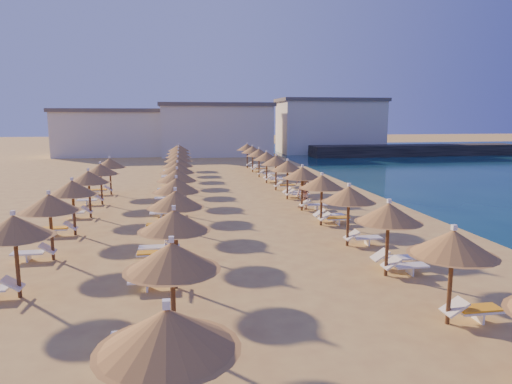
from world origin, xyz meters
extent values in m
plane|color=tan|center=(0.00, 0.00, 0.00)|extent=(220.00, 220.00, 0.00)
cube|color=black|center=(28.94, 38.94, 0.75)|extent=(30.06, 4.47, 1.50)
cube|color=beige|center=(-12.92, 46.05, 3.00)|extent=(15.00, 8.00, 6.00)
cube|color=#59514C|center=(-12.92, 46.05, 6.25)|extent=(15.60, 8.48, 0.50)
cube|color=beige|center=(1.41, 44.05, 3.40)|extent=(15.00, 8.00, 6.80)
cube|color=#59514C|center=(1.41, 44.05, 7.05)|extent=(15.60, 8.48, 0.50)
cube|color=beige|center=(18.72, 46.18, 3.80)|extent=(15.00, 8.00, 7.60)
cube|color=#59514C|center=(18.72, 46.18, 7.85)|extent=(15.60, 8.48, 0.50)
cylinder|color=brown|center=(3.42, -10.30, 1.08)|extent=(0.12, 0.12, 2.16)
cone|color=#91602A|center=(3.42, -10.30, 2.25)|extent=(2.14, 2.14, 0.67)
cone|color=#91602A|center=(3.42, -10.30, 1.97)|extent=(2.31, 2.31, 0.12)
cube|color=white|center=(3.42, -10.30, 2.65)|extent=(0.12, 0.12, 0.14)
cylinder|color=brown|center=(3.42, -6.53, 1.08)|extent=(0.12, 0.12, 2.16)
cone|color=#91602A|center=(3.42, -6.53, 2.25)|extent=(2.14, 2.14, 0.67)
cone|color=#91602A|center=(3.42, -6.53, 1.97)|extent=(2.31, 2.31, 0.12)
cube|color=white|center=(3.42, -6.53, 2.65)|extent=(0.12, 0.12, 0.14)
cylinder|color=brown|center=(3.42, -2.77, 1.08)|extent=(0.12, 0.12, 2.16)
cone|color=#91602A|center=(3.42, -2.77, 2.25)|extent=(2.14, 2.14, 0.67)
cone|color=#91602A|center=(3.42, -2.77, 1.97)|extent=(2.31, 2.31, 0.12)
cube|color=white|center=(3.42, -2.77, 2.65)|extent=(0.12, 0.12, 0.14)
cylinder|color=brown|center=(3.42, 1.00, 1.08)|extent=(0.12, 0.12, 2.16)
cone|color=#91602A|center=(3.42, 1.00, 2.25)|extent=(2.14, 2.14, 0.67)
cone|color=#91602A|center=(3.42, 1.00, 1.97)|extent=(2.31, 2.31, 0.12)
cube|color=white|center=(3.42, 1.00, 2.65)|extent=(0.12, 0.12, 0.14)
cylinder|color=brown|center=(3.42, 4.76, 1.08)|extent=(0.12, 0.12, 2.16)
cone|color=#91602A|center=(3.42, 4.76, 2.25)|extent=(2.14, 2.14, 0.67)
cone|color=#91602A|center=(3.42, 4.76, 1.97)|extent=(2.31, 2.31, 0.12)
cube|color=white|center=(3.42, 4.76, 2.65)|extent=(0.12, 0.12, 0.14)
cylinder|color=brown|center=(3.42, 8.53, 1.08)|extent=(0.12, 0.12, 2.16)
cone|color=#91602A|center=(3.42, 8.53, 2.25)|extent=(2.14, 2.14, 0.67)
cone|color=#91602A|center=(3.42, 8.53, 1.97)|extent=(2.31, 2.31, 0.12)
cube|color=white|center=(3.42, 8.53, 2.65)|extent=(0.12, 0.12, 0.14)
cylinder|color=brown|center=(3.42, 12.30, 1.08)|extent=(0.12, 0.12, 2.16)
cone|color=#91602A|center=(3.42, 12.30, 2.25)|extent=(2.14, 2.14, 0.67)
cone|color=#91602A|center=(3.42, 12.30, 1.97)|extent=(2.31, 2.31, 0.12)
cube|color=white|center=(3.42, 12.30, 2.65)|extent=(0.12, 0.12, 0.14)
cylinder|color=brown|center=(3.42, 16.06, 1.08)|extent=(0.12, 0.12, 2.16)
cone|color=#91602A|center=(3.42, 16.06, 2.25)|extent=(2.14, 2.14, 0.67)
cone|color=#91602A|center=(3.42, 16.06, 1.97)|extent=(2.31, 2.31, 0.12)
cube|color=white|center=(3.42, 16.06, 2.65)|extent=(0.12, 0.12, 0.14)
cylinder|color=brown|center=(3.42, 19.83, 1.08)|extent=(0.12, 0.12, 2.16)
cone|color=#91602A|center=(3.42, 19.83, 2.25)|extent=(2.14, 2.14, 0.67)
cone|color=#91602A|center=(3.42, 19.83, 1.97)|extent=(2.31, 2.31, 0.12)
cube|color=white|center=(3.42, 19.83, 2.65)|extent=(0.12, 0.12, 0.14)
cylinder|color=brown|center=(3.42, 23.59, 1.08)|extent=(0.12, 0.12, 2.16)
cone|color=#91602A|center=(3.42, 23.59, 2.25)|extent=(2.14, 2.14, 0.67)
cone|color=#91602A|center=(3.42, 23.59, 1.97)|extent=(2.31, 2.31, 0.12)
cube|color=white|center=(3.42, 23.59, 2.65)|extent=(0.12, 0.12, 0.14)
cylinder|color=brown|center=(3.42, 27.36, 1.08)|extent=(0.12, 0.12, 2.16)
cone|color=#91602A|center=(3.42, 27.36, 2.25)|extent=(2.14, 2.14, 0.67)
cone|color=#91602A|center=(3.42, 27.36, 1.97)|extent=(2.31, 2.31, 0.12)
cube|color=white|center=(3.42, 27.36, 2.65)|extent=(0.12, 0.12, 0.14)
cone|color=#91602A|center=(-3.77, -14.06, 2.25)|extent=(2.14, 2.14, 0.67)
cone|color=#91602A|center=(-3.77, -14.06, 1.97)|extent=(2.31, 2.31, 0.12)
cube|color=white|center=(-3.77, -14.06, 2.65)|extent=(0.12, 0.12, 0.14)
cylinder|color=brown|center=(-3.77, -10.30, 1.08)|extent=(0.12, 0.12, 2.16)
cone|color=#91602A|center=(-3.77, -10.30, 2.25)|extent=(2.14, 2.14, 0.67)
cone|color=#91602A|center=(-3.77, -10.30, 1.97)|extent=(2.31, 2.31, 0.12)
cube|color=white|center=(-3.77, -10.30, 2.65)|extent=(0.12, 0.12, 0.14)
cylinder|color=brown|center=(-3.77, -6.53, 1.08)|extent=(0.12, 0.12, 2.16)
cone|color=#91602A|center=(-3.77, -6.53, 2.25)|extent=(2.14, 2.14, 0.67)
cone|color=#91602A|center=(-3.77, -6.53, 1.97)|extent=(2.31, 2.31, 0.12)
cube|color=white|center=(-3.77, -6.53, 2.65)|extent=(0.12, 0.12, 0.14)
cylinder|color=brown|center=(-3.77, -2.77, 1.08)|extent=(0.12, 0.12, 2.16)
cone|color=#91602A|center=(-3.77, -2.77, 2.25)|extent=(2.14, 2.14, 0.67)
cone|color=#91602A|center=(-3.77, -2.77, 1.97)|extent=(2.31, 2.31, 0.12)
cube|color=white|center=(-3.77, -2.77, 2.65)|extent=(0.12, 0.12, 0.14)
cylinder|color=brown|center=(-3.77, 1.00, 1.08)|extent=(0.12, 0.12, 2.16)
cone|color=#91602A|center=(-3.77, 1.00, 2.25)|extent=(2.14, 2.14, 0.67)
cone|color=#91602A|center=(-3.77, 1.00, 1.97)|extent=(2.31, 2.31, 0.12)
cube|color=white|center=(-3.77, 1.00, 2.65)|extent=(0.12, 0.12, 0.14)
cylinder|color=brown|center=(-3.77, 4.76, 1.08)|extent=(0.12, 0.12, 2.16)
cone|color=#91602A|center=(-3.77, 4.76, 2.25)|extent=(2.14, 2.14, 0.67)
cone|color=#91602A|center=(-3.77, 4.76, 1.97)|extent=(2.31, 2.31, 0.12)
cube|color=white|center=(-3.77, 4.76, 2.65)|extent=(0.12, 0.12, 0.14)
cylinder|color=brown|center=(-3.77, 8.53, 1.08)|extent=(0.12, 0.12, 2.16)
cone|color=#91602A|center=(-3.77, 8.53, 2.25)|extent=(2.14, 2.14, 0.67)
cone|color=#91602A|center=(-3.77, 8.53, 1.97)|extent=(2.31, 2.31, 0.12)
cube|color=white|center=(-3.77, 8.53, 2.65)|extent=(0.12, 0.12, 0.14)
cylinder|color=brown|center=(-3.77, 12.30, 1.08)|extent=(0.12, 0.12, 2.16)
cone|color=#91602A|center=(-3.77, 12.30, 2.25)|extent=(2.14, 2.14, 0.67)
cone|color=#91602A|center=(-3.77, 12.30, 1.97)|extent=(2.31, 2.31, 0.12)
cube|color=white|center=(-3.77, 12.30, 2.65)|extent=(0.12, 0.12, 0.14)
cylinder|color=brown|center=(-3.77, 16.06, 1.08)|extent=(0.12, 0.12, 2.16)
cone|color=#91602A|center=(-3.77, 16.06, 2.25)|extent=(2.14, 2.14, 0.67)
cone|color=#91602A|center=(-3.77, 16.06, 1.97)|extent=(2.31, 2.31, 0.12)
cube|color=white|center=(-3.77, 16.06, 2.65)|extent=(0.12, 0.12, 0.14)
cylinder|color=brown|center=(-3.77, 19.83, 1.08)|extent=(0.12, 0.12, 2.16)
cone|color=#91602A|center=(-3.77, 19.83, 2.25)|extent=(2.14, 2.14, 0.67)
cone|color=#91602A|center=(-3.77, 19.83, 1.97)|extent=(2.31, 2.31, 0.12)
cube|color=white|center=(-3.77, 19.83, 2.65)|extent=(0.12, 0.12, 0.14)
cylinder|color=brown|center=(-3.77, 23.59, 1.08)|extent=(0.12, 0.12, 2.16)
cone|color=#91602A|center=(-3.77, 23.59, 2.25)|extent=(2.14, 2.14, 0.67)
cone|color=#91602A|center=(-3.77, 23.59, 1.97)|extent=(2.31, 2.31, 0.12)
cube|color=white|center=(-3.77, 23.59, 2.65)|extent=(0.12, 0.12, 0.14)
cylinder|color=brown|center=(-3.77, 27.36, 1.08)|extent=(0.12, 0.12, 2.16)
cone|color=#91602A|center=(-3.77, 27.36, 2.25)|extent=(2.14, 2.14, 0.67)
cone|color=#91602A|center=(-3.77, 27.36, 1.97)|extent=(2.31, 2.31, 0.12)
cube|color=white|center=(-3.77, 27.36, 2.65)|extent=(0.12, 0.12, 0.14)
cylinder|color=brown|center=(-8.49, -6.53, 1.08)|extent=(0.12, 0.12, 2.16)
cone|color=#91602A|center=(-8.49, -6.53, 2.25)|extent=(2.14, 2.14, 0.67)
cone|color=#91602A|center=(-8.49, -6.53, 1.97)|extent=(2.31, 2.31, 0.12)
cube|color=white|center=(-8.49, -6.53, 2.65)|extent=(0.12, 0.12, 0.14)
cylinder|color=brown|center=(-8.49, -2.77, 1.08)|extent=(0.12, 0.12, 2.16)
cone|color=#91602A|center=(-8.49, -2.77, 2.25)|extent=(2.14, 2.14, 0.67)
cone|color=#91602A|center=(-8.49, -2.77, 1.97)|extent=(2.31, 2.31, 0.12)
cube|color=white|center=(-8.49, -2.77, 2.65)|extent=(0.12, 0.12, 0.14)
cylinder|color=brown|center=(-8.49, 1.00, 1.08)|extent=(0.12, 0.12, 2.16)
cone|color=#91602A|center=(-8.49, 1.00, 2.25)|extent=(2.14, 2.14, 0.67)
cone|color=#91602A|center=(-8.49, 1.00, 1.97)|extent=(2.31, 2.31, 0.12)
cube|color=white|center=(-8.49, 1.00, 2.65)|extent=(0.12, 0.12, 0.14)
cylinder|color=brown|center=(-8.49, 4.76, 1.08)|extent=(0.12, 0.12, 2.16)
cone|color=#91602A|center=(-8.49, 4.76, 2.25)|extent=(2.14, 2.14, 0.67)
cone|color=#91602A|center=(-8.49, 4.76, 1.97)|extent=(2.31, 2.31, 0.12)
cube|color=white|center=(-8.49, 4.76, 2.65)|extent=(0.12, 0.12, 0.14)
cylinder|color=brown|center=(-8.49, 8.53, 1.08)|extent=(0.12, 0.12, 2.16)
cone|color=#91602A|center=(-8.49, 8.53, 2.25)|extent=(2.14, 2.14, 0.67)
cone|color=#91602A|center=(-8.49, 8.53, 1.97)|extent=(2.31, 2.31, 0.12)
cube|color=white|center=(-8.49, 8.53, 2.65)|extent=(0.12, 0.12, 0.14)
cylinder|color=brown|center=(-8.49, 12.30, 1.08)|extent=(0.12, 0.12, 2.16)
cone|color=#91602A|center=(-8.49, 12.30, 2.25)|extent=(2.14, 2.14, 0.67)
cone|color=#91602A|center=(-8.49, 12.30, 1.97)|extent=(2.31, 2.31, 0.12)
cube|color=white|center=(-8.49, 12.30, 2.65)|extent=(0.12, 0.12, 0.14)
cube|color=white|center=(4.32, -10.30, 0.32)|extent=(1.21, 0.55, 0.06)
cube|color=white|center=(4.32, -10.30, 0.16)|extent=(0.06, 0.50, 0.32)
cube|color=white|center=(3.60, -10.30, 0.46)|extent=(0.58, 0.55, 0.40)
cube|color=#F8A61A|center=(4.32, -10.30, 0.38)|extent=(1.16, 0.51, 0.05)
cube|color=white|center=(-4.67, -10.30, 0.32)|extent=(1.21, 0.55, 0.06)
cube|color=white|center=(-4.67, -10.30, 0.16)|extent=(0.06, 0.50, 0.32)
cube|color=white|center=(-3.95, -10.30, 0.46)|extent=(0.58, 0.55, 0.40)
cube|color=white|center=(-4.67, -11.20, 0.32)|extent=(1.21, 0.55, 0.06)
cube|color=white|center=(-4.67, -11.20, 0.16)|extent=(0.06, 0.50, 0.32)
cube|color=white|center=(-3.95, -11.20, 0.46)|extent=(0.58, 0.55, 0.40)
cube|color=white|center=(4.32, -6.53, 0.32)|extent=(1.21, 0.55, 0.06)
cube|color=white|center=(4.32, -6.53, 0.16)|extent=(0.06, 0.50, 0.32)
cube|color=white|center=(3.60, -6.53, 0.46)|extent=(0.58, 0.55, 0.40)
cube|color=white|center=(4.32, -5.63, 0.32)|extent=(1.21, 0.55, 0.06)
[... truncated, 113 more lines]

